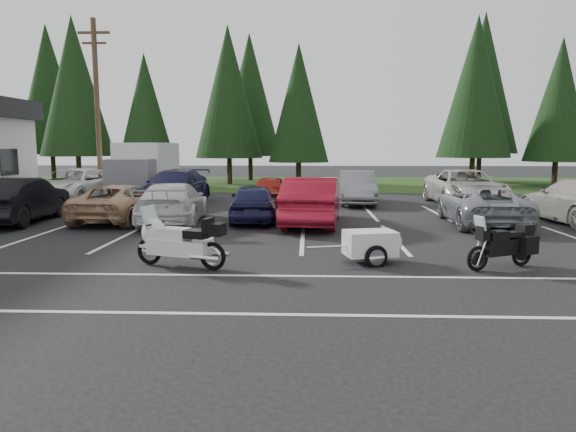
# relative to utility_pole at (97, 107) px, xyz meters

# --- Properties ---
(ground) EXTENTS (120.00, 120.00, 0.00)m
(ground) POSITION_rel_utility_pole_xyz_m (10.00, -12.00, -4.70)
(ground) COLOR black
(ground) RESTS_ON ground
(grass_strip) EXTENTS (80.00, 16.00, 0.01)m
(grass_strip) POSITION_rel_utility_pole_xyz_m (10.00, 12.00, -4.69)
(grass_strip) COLOR #203812
(grass_strip) RESTS_ON ground
(lake_water) EXTENTS (70.00, 50.00, 0.02)m
(lake_water) POSITION_rel_utility_pole_xyz_m (14.00, 43.00, -4.70)
(lake_water) COLOR slate
(lake_water) RESTS_ON ground
(utility_pole) EXTENTS (1.60, 0.26, 9.00)m
(utility_pole) POSITION_rel_utility_pole_xyz_m (0.00, 0.00, 0.00)
(utility_pole) COLOR #473321
(utility_pole) RESTS_ON ground
(box_truck) EXTENTS (2.40, 5.60, 2.90)m
(box_truck) POSITION_rel_utility_pole_xyz_m (2.00, 0.50, -3.25)
(box_truck) COLOR silver
(box_truck) RESTS_ON ground
(stall_markings) EXTENTS (32.00, 16.00, 0.01)m
(stall_markings) POSITION_rel_utility_pole_xyz_m (10.00, -10.00, -4.69)
(stall_markings) COLOR silver
(stall_markings) RESTS_ON ground
(conifer_2) EXTENTS (5.10, 5.10, 11.89)m
(conifer_2) POSITION_rel_utility_pole_xyz_m (-6.00, 10.80, 2.25)
(conifer_2) COLOR #332316
(conifer_2) RESTS_ON ground
(conifer_3) EXTENTS (3.87, 3.87, 9.02)m
(conifer_3) POSITION_rel_utility_pole_xyz_m (-0.50, 9.40, 0.57)
(conifer_3) COLOR #332316
(conifer_3) RESTS_ON ground
(conifer_4) EXTENTS (4.80, 4.80, 11.17)m
(conifer_4) POSITION_rel_utility_pole_xyz_m (5.00, 10.90, 1.83)
(conifer_4) COLOR #332316
(conifer_4) RESTS_ON ground
(conifer_5) EXTENTS (4.14, 4.14, 9.63)m
(conifer_5) POSITION_rel_utility_pole_xyz_m (10.00, 9.60, 0.93)
(conifer_5) COLOR #332316
(conifer_5) RESTS_ON ground
(conifer_6) EXTENTS (4.93, 4.93, 11.48)m
(conifer_6) POSITION_rel_utility_pole_xyz_m (22.00, 10.10, 2.01)
(conifer_6) COLOR #332316
(conifer_6) RESTS_ON ground
(conifer_7) EXTENTS (4.27, 4.27, 9.94)m
(conifer_7) POSITION_rel_utility_pole_xyz_m (27.50, 9.80, 1.11)
(conifer_7) COLOR #332316
(conifer_7) RESTS_ON ground
(conifer_back_a) EXTENTS (5.28, 5.28, 12.30)m
(conifer_back_a) POSITION_rel_utility_pole_xyz_m (-10.00, 15.00, 2.49)
(conifer_back_a) COLOR #332316
(conifer_back_a) RESTS_ON ground
(conifer_back_b) EXTENTS (4.97, 4.97, 11.58)m
(conifer_back_b) POSITION_rel_utility_pole_xyz_m (6.00, 15.50, 2.07)
(conifer_back_b) COLOR #332316
(conifer_back_b) RESTS_ON ground
(conifer_back_c) EXTENTS (5.50, 5.50, 12.81)m
(conifer_back_c) POSITION_rel_utility_pole_xyz_m (24.00, 14.80, 2.80)
(conifer_back_c) COLOR #332316
(conifer_back_c) RESTS_ON ground
(car_near_1) EXTENTS (2.07, 5.03, 1.62)m
(car_near_1) POSITION_rel_utility_pole_xyz_m (0.40, -8.20, -3.89)
(car_near_1) COLOR black
(car_near_1) RESTS_ON ground
(car_near_2) EXTENTS (2.57, 5.00, 1.35)m
(car_near_2) POSITION_rel_utility_pole_xyz_m (3.88, -7.65, -4.02)
(car_near_2) COLOR tan
(car_near_2) RESTS_ON ground
(car_near_3) EXTENTS (2.41, 5.11, 1.44)m
(car_near_3) POSITION_rel_utility_pole_xyz_m (5.89, -8.10, -3.98)
(car_near_3) COLOR silver
(car_near_3) RESTS_ON ground
(car_near_4) EXTENTS (1.91, 4.17, 1.39)m
(car_near_4) POSITION_rel_utility_pole_xyz_m (8.70, -7.60, -4.00)
(car_near_4) COLOR #191C40
(car_near_4) RESTS_ON ground
(car_near_5) EXTENTS (2.19, 5.18, 1.66)m
(car_near_5) POSITION_rel_utility_pole_xyz_m (10.81, -8.26, -3.87)
(car_near_5) COLOR maroon
(car_near_5) RESTS_ON ground
(car_near_6) EXTENTS (2.58, 5.12, 1.39)m
(car_near_6) POSITION_rel_utility_pole_xyz_m (16.69, -7.99, -4.00)
(car_near_6) COLOR gray
(car_near_6) RESTS_ON ground
(car_far_0) EXTENTS (3.34, 6.27, 1.68)m
(car_far_0) POSITION_rel_utility_pole_xyz_m (-0.55, -1.94, -3.86)
(car_far_0) COLOR white
(car_far_0) RESTS_ON ground
(car_far_1) EXTENTS (2.67, 5.75, 1.62)m
(car_far_1) POSITION_rel_utility_pole_xyz_m (4.48, -2.49, -3.89)
(car_far_1) COLOR #161536
(car_far_1) RESTS_ON ground
(car_far_2) EXTENTS (1.70, 3.95, 1.33)m
(car_far_2) POSITION_rel_utility_pole_xyz_m (8.85, -1.99, -4.03)
(car_far_2) COLOR maroon
(car_far_2) RESTS_ON ground
(car_far_3) EXTENTS (1.85, 4.75, 1.54)m
(car_far_3) POSITION_rel_utility_pole_xyz_m (12.98, -1.63, -3.93)
(car_far_3) COLOR slate
(car_far_3) RESTS_ON ground
(car_far_4) EXTENTS (2.83, 6.02, 1.66)m
(car_far_4) POSITION_rel_utility_pole_xyz_m (17.89, -2.07, -3.87)
(car_far_4) COLOR beige
(car_far_4) RESTS_ON ground
(touring_motorcycle) EXTENTS (2.62, 1.51, 1.39)m
(touring_motorcycle) POSITION_rel_utility_pole_xyz_m (7.80, -14.80, -4.00)
(touring_motorcycle) COLOR silver
(touring_motorcycle) RESTS_ON ground
(cargo_trailer) EXTENTS (1.83, 1.28, 0.77)m
(cargo_trailer) POSITION_rel_utility_pole_xyz_m (12.10, -14.17, -4.31)
(cargo_trailer) COLOR silver
(cargo_trailer) RESTS_ON ground
(adventure_motorcycle) EXTENTS (2.14, 1.50, 1.24)m
(adventure_motorcycle) POSITION_rel_utility_pole_xyz_m (14.92, -14.64, -4.08)
(adventure_motorcycle) COLOR black
(adventure_motorcycle) RESTS_ON ground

